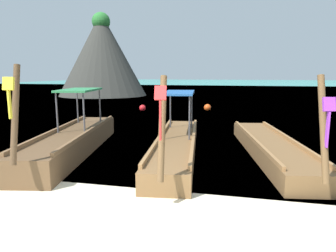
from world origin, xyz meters
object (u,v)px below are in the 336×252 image
Objects in this scene: karst_rock at (101,56)px; mooring_buoy_far at (142,108)px; longtail_boat_violet_ribbon at (270,148)px; mooring_buoy_near at (207,108)px; longtail_boat_yellow_ribbon at (74,140)px; longtail_boat_red_ribbon at (177,144)px.

mooring_buoy_far is at bearing -55.87° from karst_rock.
longtail_boat_violet_ribbon is 27.41m from karst_rock.
karst_rock is 17.79m from mooring_buoy_near.
mooring_buoy_near is at bearing 75.95° from longtail_boat_yellow_ribbon.
longtail_boat_yellow_ribbon reaches higher than longtail_boat_red_ribbon.
karst_rock is at bearing 113.07° from longtail_boat_yellow_ribbon.
longtail_boat_violet_ribbon reaches higher than mooring_buoy_far.
mooring_buoy_near is (2.83, 11.30, -0.15)m from longtail_boat_yellow_ribbon.
longtail_boat_violet_ribbon is (5.71, 0.91, -0.12)m from longtail_boat_yellow_ribbon.
longtail_boat_red_ribbon is at bearing 9.86° from longtail_boat_yellow_ribbon.
longtail_boat_yellow_ribbon is 14.87× the size of mooring_buoy_near.
longtail_boat_yellow_ribbon reaches higher than longtail_boat_violet_ribbon.
longtail_boat_yellow_ribbon is at bearing -170.95° from longtail_boat_violet_ribbon.
longtail_boat_red_ribbon reaches higher than mooring_buoy_far.
longtail_boat_yellow_ribbon is 5.78m from longtail_boat_violet_ribbon.
karst_rock is at bearing 119.72° from longtail_boat_red_ribbon.
karst_rock is at bearing 124.13° from mooring_buoy_far.
longtail_boat_red_ribbon is (3.04, 0.53, -0.06)m from longtail_boat_yellow_ribbon.
longtail_boat_violet_ribbon is at bearing -54.98° from karst_rock.
longtail_boat_red_ribbon is at bearing -60.28° from karst_rock.
mooring_buoy_far is (-6.86, 9.38, -0.04)m from longtail_boat_violet_ribbon.
longtail_boat_red_ribbon is 10.78m from mooring_buoy_near.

